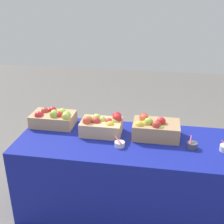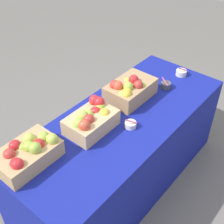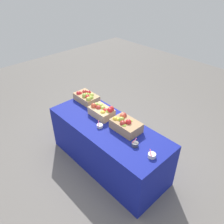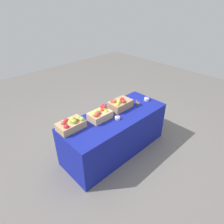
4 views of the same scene
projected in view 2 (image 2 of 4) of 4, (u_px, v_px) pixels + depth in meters
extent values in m
plane|color=slate|center=(121.00, 180.00, 2.77)|extent=(10.00, 10.00, 0.00)
cube|color=navy|center=(122.00, 152.00, 2.53)|extent=(1.90, 0.76, 0.74)
cube|color=tan|center=(27.00, 155.00, 1.92)|extent=(0.40, 0.26, 0.12)
sphere|color=#B2C64C|center=(29.00, 139.00, 1.96)|extent=(0.08, 0.08, 0.08)
sphere|color=red|center=(15.00, 146.00, 1.90)|extent=(0.08, 0.08, 0.08)
sphere|color=red|center=(39.00, 145.00, 1.91)|extent=(0.08, 0.08, 0.08)
sphere|color=#99B742|center=(35.00, 148.00, 1.86)|extent=(0.08, 0.08, 0.08)
sphere|color=#B2C64C|center=(52.00, 139.00, 1.93)|extent=(0.08, 0.08, 0.08)
sphere|color=red|center=(16.00, 164.00, 1.80)|extent=(0.08, 0.08, 0.08)
sphere|color=#99B742|center=(23.00, 148.00, 1.91)|extent=(0.08, 0.08, 0.08)
sphere|color=#B2332D|center=(10.00, 154.00, 1.85)|extent=(0.08, 0.08, 0.08)
sphere|color=#99B742|center=(29.00, 147.00, 1.89)|extent=(0.08, 0.08, 0.08)
sphere|color=red|center=(18.00, 165.00, 1.78)|extent=(0.08, 0.08, 0.08)
sphere|color=#99B742|center=(44.00, 137.00, 1.96)|extent=(0.08, 0.08, 0.08)
cube|color=tan|center=(91.00, 122.00, 2.16)|extent=(0.36, 0.24, 0.12)
sphere|color=#B2C64C|center=(82.00, 116.00, 2.11)|extent=(0.08, 0.08, 0.08)
sphere|color=red|center=(99.00, 102.00, 2.22)|extent=(0.08, 0.08, 0.08)
sphere|color=gold|center=(104.00, 114.00, 2.16)|extent=(0.08, 0.08, 0.08)
sphere|color=red|center=(95.00, 112.00, 2.19)|extent=(0.08, 0.08, 0.08)
sphere|color=#B2C64C|center=(88.00, 115.00, 2.14)|extent=(0.08, 0.08, 0.08)
sphere|color=red|center=(95.00, 100.00, 2.23)|extent=(0.08, 0.08, 0.08)
sphere|color=#99B742|center=(79.00, 124.00, 2.05)|extent=(0.08, 0.08, 0.08)
sphere|color=#D14C33|center=(84.00, 125.00, 2.02)|extent=(0.08, 0.08, 0.08)
sphere|color=#99B742|center=(100.00, 107.00, 2.22)|extent=(0.08, 0.08, 0.08)
sphere|color=#B2332D|center=(89.00, 120.00, 2.09)|extent=(0.08, 0.08, 0.08)
cube|color=tan|center=(130.00, 90.00, 2.46)|extent=(0.40, 0.26, 0.14)
sphere|color=gold|center=(126.00, 95.00, 2.30)|extent=(0.08, 0.08, 0.08)
sphere|color=#B2332D|center=(115.00, 85.00, 2.38)|extent=(0.08, 0.08, 0.08)
sphere|color=gold|center=(127.00, 93.00, 2.33)|extent=(0.08, 0.08, 0.08)
sphere|color=#D14C33|center=(118.00, 86.00, 2.36)|extent=(0.08, 0.08, 0.08)
sphere|color=red|center=(134.00, 80.00, 2.43)|extent=(0.08, 0.08, 0.08)
sphere|color=#B2C64C|center=(123.00, 96.00, 2.31)|extent=(0.08, 0.08, 0.08)
sphere|color=#B2332D|center=(138.00, 85.00, 2.38)|extent=(0.08, 0.08, 0.08)
sphere|color=#99B742|center=(128.00, 82.00, 2.47)|extent=(0.08, 0.08, 0.08)
sphere|color=#99B742|center=(128.00, 87.00, 2.36)|extent=(0.08, 0.08, 0.08)
sphere|color=#99B742|center=(142.00, 87.00, 2.41)|extent=(0.08, 0.08, 0.08)
cylinder|color=silver|center=(131.00, 125.00, 2.21)|extent=(0.09, 0.09, 0.04)
cylinder|color=#EA598C|center=(131.00, 121.00, 2.16)|extent=(0.08, 0.06, 0.05)
cylinder|color=silver|center=(181.00, 73.00, 2.75)|extent=(0.09, 0.09, 0.05)
cylinder|color=#EA598C|center=(183.00, 69.00, 2.71)|extent=(0.07, 0.06, 0.05)
cylinder|color=#4C4C51|center=(166.00, 85.00, 2.59)|extent=(0.09, 0.09, 0.05)
cylinder|color=#EA598C|center=(165.00, 81.00, 2.55)|extent=(0.02, 0.08, 0.05)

